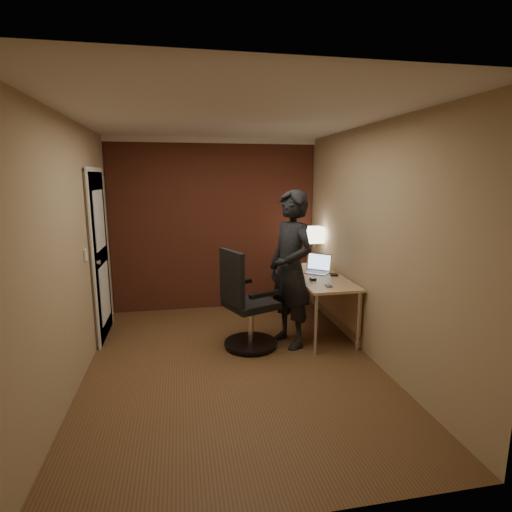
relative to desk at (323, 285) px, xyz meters
name	(u,v)px	position (x,y,z in m)	size (l,w,h in m)	color
room	(197,221)	(-1.53, 0.78, 0.77)	(4.00, 4.00, 4.00)	brown
desk	(323,285)	(0.00, 0.00, 0.00)	(0.60, 1.50, 0.73)	#D8B07C
desk_lamp	(314,235)	(0.09, 0.63, 0.55)	(0.22, 0.22, 0.54)	silver
laptop	(317,267)	(-0.02, 0.17, 0.19)	(0.42, 0.41, 0.23)	silver
mouse	(313,279)	(-0.21, -0.22, 0.14)	(0.06, 0.10, 0.03)	black
phone	(329,286)	(-0.12, -0.51, 0.13)	(0.06, 0.12, 0.01)	black
wallet	(334,275)	(0.13, -0.05, 0.14)	(0.09, 0.11, 0.02)	black
office_chair	(245,306)	(-1.06, -0.38, -0.10)	(0.67, 0.73, 1.14)	black
person	(291,269)	(-0.52, -0.35, 0.30)	(0.66, 0.43, 1.81)	black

